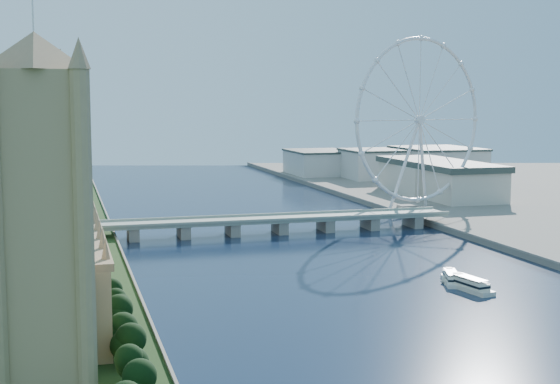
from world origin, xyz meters
name	(u,v)px	position (x,y,z in m)	size (l,w,h in m)	color
tree_row	(129,365)	(-113.00, 50.00, 9.00)	(8.77, 168.77, 20.77)	black
victoria_tower	(40,201)	(-135.00, 55.00, 54.49)	(28.16, 28.16, 112.00)	tan
parliament_range	(67,253)	(-128.00, 170.00, 18.48)	(24.00, 200.00, 70.00)	tan
big_ben	(63,129)	(-128.00, 278.00, 66.57)	(20.02, 20.02, 110.00)	tan
westminster_bridge	(280,222)	(0.00, 300.00, 6.63)	(220.00, 22.00, 9.50)	gray
london_eye	(419,121)	(119.98, 355.08, 67.52)	(113.60, 39.12, 124.30)	silver
county_hall	(438,199)	(175.00, 430.00, 0.00)	(54.00, 144.00, 35.00)	beige
city_skyline	(246,170)	(39.22, 560.08, 16.96)	(505.00, 280.00, 32.00)	beige
tour_boat_near	(451,283)	(37.65, 148.69, 0.00)	(6.64, 26.17, 5.75)	silver
tour_boat_far	(469,291)	(38.53, 134.09, 0.00)	(7.37, 28.88, 6.37)	beige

